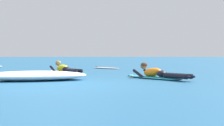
{
  "coord_description": "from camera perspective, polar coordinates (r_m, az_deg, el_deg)",
  "views": [
    {
      "loc": [
        1.17,
        -7.89,
        0.77
      ],
      "look_at": [
        1.64,
        3.12,
        0.45
      ],
      "focal_mm": 50.54,
      "sensor_mm": 36.0,
      "label": 1
    }
  ],
  "objects": [
    {
      "name": "surfer_far",
      "position": [
        12.64,
        -8.69,
        -1.19
      ],
      "size": [
        1.66,
        2.36,
        0.54
      ],
      "color": "silver",
      "rests_on": "ground"
    },
    {
      "name": "ground_plane",
      "position": [
        17.94,
        -6.19,
        -0.79
      ],
      "size": [
        120.0,
        120.0,
        0.0
      ],
      "primitive_type": "plane",
      "color": "#235B84"
    },
    {
      "name": "surfer_near",
      "position": [
        9.79,
        7.99,
        -2.06
      ],
      "size": [
        1.86,
        2.44,
        0.53
      ],
      "color": "#2DB2D1",
      "rests_on": "ground"
    },
    {
      "name": "whitewater_mid_right",
      "position": [
        9.37,
        -14.08,
        -2.3
      ],
      "size": [
        3.26,
        1.7,
        0.28
      ],
      "color": "white",
      "rests_on": "ground"
    },
    {
      "name": "drifting_surfboard",
      "position": [
        16.39,
        -1.15,
        -0.89
      ],
      "size": [
        1.61,
        1.7,
        0.16
      ],
      "color": "silver",
      "rests_on": "ground"
    }
  ]
}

